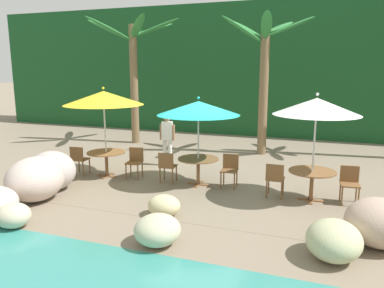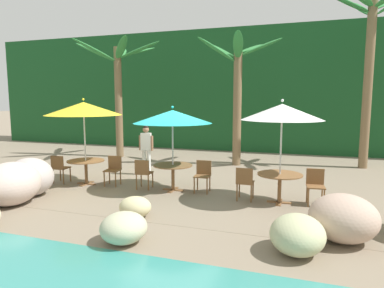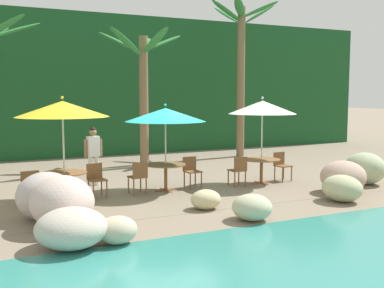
# 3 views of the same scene
# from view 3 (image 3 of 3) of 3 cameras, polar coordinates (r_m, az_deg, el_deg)

# --- Properties ---
(ground_plane) EXTENTS (120.00, 120.00, 0.00)m
(ground_plane) POSITION_cam_3_polar(r_m,az_deg,el_deg) (13.20, -3.25, -5.57)
(ground_plane) COLOR gray
(terrace_deck) EXTENTS (18.00, 5.20, 0.01)m
(terrace_deck) POSITION_cam_3_polar(r_m,az_deg,el_deg) (13.20, -3.25, -5.55)
(terrace_deck) COLOR gray
(terrace_deck) RESTS_ON ground
(foliage_backdrop) EXTENTS (28.00, 2.40, 6.00)m
(foliage_backdrop) POSITION_cam_3_polar(r_m,az_deg,el_deg) (21.54, -12.49, 6.84)
(foliage_backdrop) COLOR #194C23
(foliage_backdrop) RESTS_ON ground
(rock_seawall) EXTENTS (11.13, 3.61, 1.06)m
(rock_seawall) POSITION_cam_3_polar(r_m,az_deg,el_deg) (11.20, 8.31, -5.48)
(rock_seawall) COLOR #BBBE8F
(rock_seawall) RESTS_ON ground
(umbrella_yellow) EXTENTS (2.24, 2.24, 2.60)m
(umbrella_yellow) POSITION_cam_3_polar(r_m,az_deg,el_deg) (11.94, -15.26, 4.07)
(umbrella_yellow) COLOR silver
(umbrella_yellow) RESTS_ON ground
(dining_table_yellow) EXTENTS (1.10, 1.10, 0.74)m
(dining_table_yellow) POSITION_cam_3_polar(r_m,az_deg,el_deg) (12.11, -15.04, -3.88)
(dining_table_yellow) COLOR brown
(dining_table_yellow) RESTS_ON ground
(chair_yellow_seaward) EXTENTS (0.47, 0.48, 0.87)m
(chair_yellow_seaward) POSITION_cam_3_polar(r_m,az_deg,el_deg) (12.48, -11.42, -3.96)
(chair_yellow_seaward) COLOR brown
(chair_yellow_seaward) RESTS_ON ground
(chair_yellow_inland) EXTENTS (0.45, 0.46, 0.87)m
(chair_yellow_inland) POSITION_cam_3_polar(r_m,az_deg,el_deg) (11.86, -18.90, -4.70)
(chair_yellow_inland) COLOR brown
(chair_yellow_inland) RESTS_ON ground
(umbrella_teal) EXTENTS (2.19, 2.19, 2.39)m
(umbrella_teal) POSITION_cam_3_polar(r_m,az_deg,el_deg) (12.89, -3.22, 3.51)
(umbrella_teal) COLOR silver
(umbrella_teal) RESTS_ON ground
(dining_table_teal) EXTENTS (1.10, 1.10, 0.74)m
(dining_table_teal) POSITION_cam_3_polar(r_m,az_deg,el_deg) (13.04, -3.18, -2.97)
(dining_table_teal) COLOR brown
(dining_table_teal) RESTS_ON ground
(chair_teal_seaward) EXTENTS (0.44, 0.45, 0.87)m
(chair_teal_seaward) POSITION_cam_3_polar(r_m,az_deg,el_deg) (13.52, -0.08, -3.07)
(chair_teal_seaward) COLOR brown
(chair_teal_seaward) RESTS_ON ground
(chair_teal_inland) EXTENTS (0.46, 0.46, 0.87)m
(chair_teal_inland) POSITION_cam_3_polar(r_m,az_deg,el_deg) (12.61, -6.42, -3.78)
(chair_teal_inland) COLOR brown
(chair_teal_inland) RESTS_ON ground
(umbrella_white) EXTENTS (1.98, 1.98, 2.57)m
(umbrella_white) POSITION_cam_3_polar(r_m,az_deg,el_deg) (14.05, 8.42, 4.37)
(umbrella_white) COLOR silver
(umbrella_white) RESTS_ON ground
(dining_table_white) EXTENTS (1.10, 1.10, 0.74)m
(dining_table_white) POSITION_cam_3_polar(r_m,az_deg,el_deg) (14.19, 8.32, -2.28)
(dining_table_white) COLOR brown
(dining_table_white) RESTS_ON ground
(chair_white_seaward) EXTENTS (0.46, 0.46, 0.87)m
(chair_white_seaward) POSITION_cam_3_polar(r_m,az_deg,el_deg) (14.82, 10.64, -2.37)
(chair_white_seaward) COLOR brown
(chair_white_seaward) RESTS_ON ground
(chair_white_inland) EXTENTS (0.43, 0.43, 0.87)m
(chair_white_inland) POSITION_cam_3_polar(r_m,az_deg,el_deg) (13.67, 5.60, -3.00)
(chair_white_inland) COLOR brown
(chair_white_inland) RESTS_ON ground
(palm_tree_second) EXTENTS (3.16, 3.20, 4.91)m
(palm_tree_second) POSITION_cam_3_polar(r_m,az_deg,el_deg) (17.30, -5.87, 8.05)
(palm_tree_second) COLOR brown
(palm_tree_second) RESTS_ON ground
(palm_tree_third) EXTENTS (3.04, 2.81, 6.40)m
(palm_tree_third) POSITION_cam_3_polar(r_m,az_deg,el_deg) (20.19, 5.94, 10.53)
(palm_tree_third) COLOR brown
(palm_tree_third) RESTS_ON ground
(waiter_in_white) EXTENTS (0.52, 0.27, 1.70)m
(waiter_in_white) POSITION_cam_3_polar(r_m,az_deg,el_deg) (14.00, -11.74, -0.93)
(waiter_in_white) COLOR white
(waiter_in_white) RESTS_ON ground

